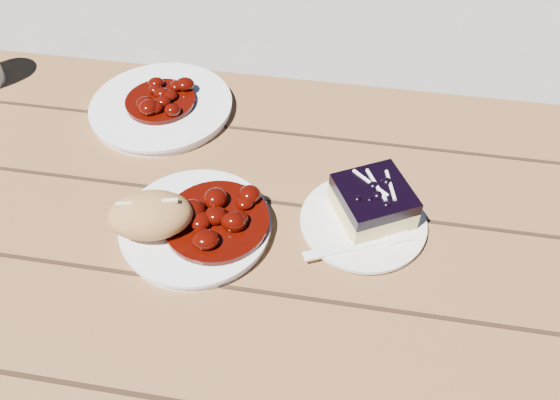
% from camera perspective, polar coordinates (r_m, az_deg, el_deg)
% --- Properties ---
extents(picnic_table, '(2.00, 1.55, 0.75)m').
position_cam_1_polar(picnic_table, '(1.01, -21.65, -7.24)').
color(picnic_table, brown).
rests_on(picnic_table, ground).
extents(main_plate, '(0.21, 0.21, 0.02)m').
position_cam_1_polar(main_plate, '(0.80, -8.76, -2.79)').
color(main_plate, white).
rests_on(main_plate, picnic_table).
extents(goulash_stew, '(0.15, 0.15, 0.04)m').
position_cam_1_polar(goulash_stew, '(0.77, -6.76, -1.43)').
color(goulash_stew, '#3D0602').
rests_on(goulash_stew, main_plate).
extents(bread_roll, '(0.13, 0.11, 0.06)m').
position_cam_1_polar(bread_roll, '(0.77, -13.38, -1.55)').
color(bread_roll, '#B17B44').
rests_on(bread_roll, main_plate).
extents(dessert_plate, '(0.18, 0.18, 0.01)m').
position_cam_1_polar(dessert_plate, '(0.81, 8.66, -2.35)').
color(dessert_plate, white).
rests_on(dessert_plate, picnic_table).
extents(blueberry_cake, '(0.13, 0.13, 0.06)m').
position_cam_1_polar(blueberry_cake, '(0.79, 9.70, -0.12)').
color(blueberry_cake, '#F7E287').
rests_on(blueberry_cake, dessert_plate).
extents(fork_dessert, '(0.16, 0.09, 0.00)m').
position_cam_1_polar(fork_dessert, '(0.76, 6.97, -4.94)').
color(fork_dessert, white).
rests_on(fork_dessert, dessert_plate).
extents(second_plate, '(0.25, 0.25, 0.02)m').
position_cam_1_polar(second_plate, '(1.01, -12.26, 9.45)').
color(second_plate, white).
rests_on(second_plate, picnic_table).
extents(second_stew, '(0.12, 0.12, 0.04)m').
position_cam_1_polar(second_stew, '(0.99, -12.53, 10.76)').
color(second_stew, '#3D0602').
rests_on(second_stew, second_plate).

